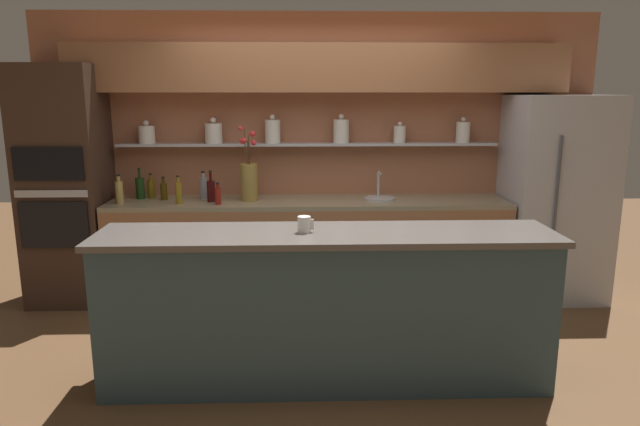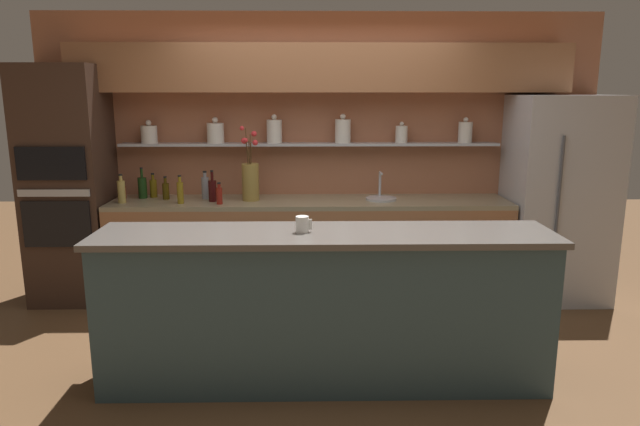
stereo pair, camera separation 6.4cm
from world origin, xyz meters
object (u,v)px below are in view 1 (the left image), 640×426
bottle_spirit_0 (204,188)px  oven_tower (66,186)px  bottle_sauce_5 (120,192)px  flower_vase (249,179)px  bottle_wine_2 (211,190)px  refrigerator (555,198)px  bottle_sauce_1 (218,195)px  coffee_mug (304,224)px  bottle_oil_4 (151,188)px  bottle_oil_7 (179,192)px  bottle_spirit_8 (119,192)px  bottle_oil_6 (164,191)px  bottle_wine_3 (140,188)px  sink_fixture (380,197)px

bottle_spirit_0 → oven_tower: bearing=-176.0°
bottle_sauce_5 → flower_vase: bearing=-4.9°
bottle_spirit_0 → bottle_wine_2: 0.15m
flower_vase → bottle_wine_2: size_ratio=2.38×
refrigerator → bottle_sauce_1: 3.06m
bottle_sauce_5 → coffee_mug: size_ratio=1.60×
bottle_oil_4 → bottle_oil_7: size_ratio=0.90×
flower_vase → oven_tower: bearing=-179.9°
bottle_spirit_0 → coffee_mug: bottle_spirit_0 is taller
refrigerator → bottle_spirit_0: refrigerator is taller
bottle_spirit_8 → bottle_oil_7: bearing=-3.9°
oven_tower → bottle_oil_4: size_ratio=9.31×
bottle_sauce_1 → bottle_oil_6: 0.58m
bottle_sauce_5 → bottle_spirit_8: bottle_spirit_8 is taller
bottle_wine_2 → bottle_wine_3: bearing=166.0°
bottle_wine_2 → bottle_spirit_8: bottle_wine_2 is taller
bottle_sauce_5 → coffee_mug: coffee_mug is taller
bottle_sauce_5 → bottle_oil_6: 0.41m
bottle_wine_2 → bottle_sauce_5: size_ratio=1.71×
oven_tower → coffee_mug: size_ratio=20.53×
bottle_sauce_1 → bottle_sauce_5: bearing=163.5°
flower_vase → bottle_wine_3: 1.02m
bottle_oil_4 → sink_fixture: bearing=-4.2°
refrigerator → oven_tower: bearing=179.5°
refrigerator → bottle_sauce_1: size_ratio=9.61×
sink_fixture → bottle_spirit_0: bottle_spirit_0 is taller
bottle_sauce_5 → coffee_mug: 2.39m
oven_tower → bottle_spirit_0: bearing=4.0°
bottle_spirit_8 → bottle_wine_3: bearing=61.9°
bottle_oil_4 → bottle_spirit_8: (-0.21, -0.27, 0.02)m
bottle_oil_7 → bottle_spirit_8: (-0.53, 0.04, 0.00)m
bottle_oil_6 → bottle_wine_3: bearing=165.3°
bottle_spirit_8 → bottle_wine_2: bearing=4.2°
bottle_oil_7 → bottle_spirit_8: 0.53m
bottle_wine_2 → bottle_oil_6: size_ratio=1.33×
oven_tower → bottle_sauce_1: bearing=-7.1°
oven_tower → bottle_wine_2: bearing=-1.8°
oven_tower → bottle_wine_3: 0.63m
bottle_oil_4 → coffee_mug: bearing=-51.4°
bottle_wine_3 → bottle_sauce_5: bearing=-173.2°
bottle_oil_4 → bottle_sauce_5: (-0.26, -0.06, -0.02)m
bottle_spirit_8 → bottle_sauce_5: bearing=105.2°
bottle_oil_7 → bottle_spirit_8: bottle_spirit_8 is taller
bottle_sauce_5 → bottle_oil_6: bottle_oil_6 is taller
bottle_sauce_1 → bottle_spirit_0: bearing=123.2°
bottle_spirit_0 → bottle_oil_4: bottle_spirit_0 is taller
bottle_wine_2 → coffee_mug: 1.76m
bottle_sauce_5 → bottle_spirit_0: bearing=-1.5°
bottle_spirit_0 → bottle_sauce_5: size_ratio=1.56×
bottle_wine_2 → bottle_sauce_1: bearing=-58.2°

